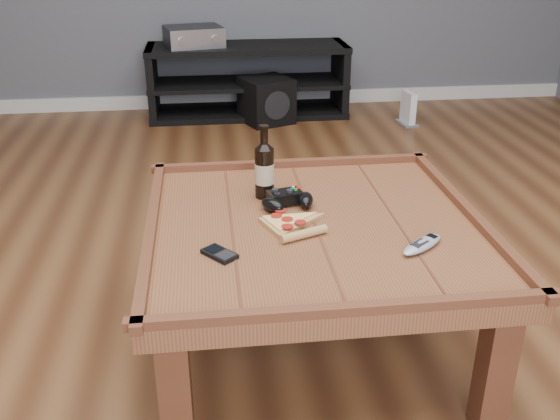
{
  "coord_description": "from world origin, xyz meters",
  "views": [
    {
      "loc": [
        -0.31,
        -1.67,
        1.27
      ],
      "look_at": [
        -0.11,
        -0.05,
        0.52
      ],
      "focal_mm": 40.0,
      "sensor_mm": 36.0,
      "label": 1
    }
  ],
  "objects": [
    {
      "name": "ground",
      "position": [
        0.0,
        0.0,
        0.0
      ],
      "size": [
        6.0,
        6.0,
        0.0
      ],
      "primitive_type": "plane",
      "color": "#492814",
      "rests_on": "ground"
    },
    {
      "name": "baseboard",
      "position": [
        0.0,
        2.99,
        0.05
      ],
      "size": [
        5.0,
        0.02,
        0.1
      ],
      "primitive_type": "cube",
      "color": "silver",
      "rests_on": "ground"
    },
    {
      "name": "coffee_table",
      "position": [
        0.0,
        0.0,
        0.39
      ],
      "size": [
        1.03,
        1.03,
        0.48
      ],
      "color": "brown",
      "rests_on": "ground"
    },
    {
      "name": "media_console",
      "position": [
        0.0,
        2.75,
        0.25
      ],
      "size": [
        1.4,
        0.45,
        0.5
      ],
      "color": "black",
      "rests_on": "ground"
    },
    {
      "name": "beer_bottle",
      "position": [
        -0.13,
        0.22,
        0.55
      ],
      "size": [
        0.06,
        0.06,
        0.24
      ],
      "color": "black",
      "rests_on": "coffee_table"
    },
    {
      "name": "game_controller",
      "position": [
        -0.07,
        0.13,
        0.47
      ],
      "size": [
        0.19,
        0.15,
        0.05
      ],
      "rotation": [
        0.0,
        0.0,
        0.24
      ],
      "color": "black",
      "rests_on": "coffee_table"
    },
    {
      "name": "pizza_slice",
      "position": [
        -0.08,
        -0.02,
        0.46
      ],
      "size": [
        0.25,
        0.3,
        0.03
      ],
      "rotation": [
        0.0,
        0.0,
        0.38
      ],
      "color": "tan",
      "rests_on": "coffee_table"
    },
    {
      "name": "smartphone",
      "position": [
        -0.29,
        -0.17,
        0.46
      ],
      "size": [
        0.11,
        0.11,
        0.01
      ],
      "rotation": [
        0.0,
        0.0,
        0.69
      ],
      "color": "black",
      "rests_on": "coffee_table"
    },
    {
      "name": "remote_control",
      "position": [
        0.27,
        -0.2,
        0.46
      ],
      "size": [
        0.16,
        0.14,
        0.02
      ],
      "rotation": [
        0.0,
        0.0,
        -0.92
      ],
      "color": "#9498A1",
      "rests_on": "coffee_table"
    },
    {
      "name": "av_receiver",
      "position": [
        -0.37,
        2.75,
        0.57
      ],
      "size": [
        0.43,
        0.38,
        0.13
      ],
      "rotation": [
        0.0,
        0.0,
        0.22
      ],
      "color": "black",
      "rests_on": "media_console"
    },
    {
      "name": "subwoofer",
      "position": [
        0.11,
        2.55,
        0.15
      ],
      "size": [
        0.4,
        0.4,
        0.31
      ],
      "rotation": [
        0.0,
        0.0,
        0.39
      ],
      "color": "black",
      "rests_on": "ground"
    },
    {
      "name": "game_console",
      "position": [
        1.07,
        2.37,
        0.1
      ],
      "size": [
        0.12,
        0.19,
        0.23
      ],
      "rotation": [
        0.0,
        0.0,
        0.13
      ],
      "color": "slate",
      "rests_on": "ground"
    }
  ]
}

